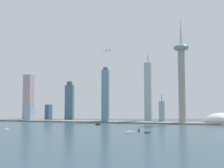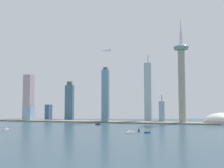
{
  "view_description": "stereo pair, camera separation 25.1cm",
  "coord_description": "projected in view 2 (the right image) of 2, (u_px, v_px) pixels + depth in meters",
  "views": [
    {
      "loc": [
        252.02,
        -326.6,
        45.5
      ],
      "look_at": [
        34.93,
        407.9,
        106.09
      ],
      "focal_mm": 44.69,
      "sensor_mm": 36.0,
      "label": 1
    },
    {
      "loc": [
        252.27,
        -326.53,
        45.5
      ],
      "look_at": [
        34.93,
        407.9,
        106.09
      ],
      "focal_mm": 44.69,
      "sensor_mm": 36.0,
      "label": 2
    }
  ],
  "objects": [
    {
      "name": "skyscraper_8",
      "position": [
        105.0,
        95.0,
        801.13
      ],
      "size": [
        16.88,
        18.75,
        157.33
      ],
      "color": "#738CAC",
      "rests_on": "ground"
    },
    {
      "name": "ground_plane",
      "position": [
        3.0,
        139.0,
        379.9
      ],
      "size": [
        6000.0,
        6000.0,
        0.0
      ],
      "primitive_type": "plane",
      "color": "#2E4754"
    },
    {
      "name": "stadium_dome",
      "position": [
        223.0,
        121.0,
        704.7
      ],
      "size": [
        89.31,
        89.31,
        37.76
      ],
      "color": "beige",
      "rests_on": "ground"
    },
    {
      "name": "waterfront_pier",
      "position": [
        102.0,
        122.0,
        785.26
      ],
      "size": [
        963.24,
        68.56,
        3.21
      ],
      "primitive_type": "cube",
      "color": "slate",
      "rests_on": "ground"
    },
    {
      "name": "skyscraper_1",
      "position": [
        29.0,
        113.0,
        855.57
      ],
      "size": [
        23.1,
        26.41,
        46.4
      ],
      "color": "#94B6D4",
      "rests_on": "ground"
    },
    {
      "name": "boat_1",
      "position": [
        5.0,
        129.0,
        540.38
      ],
      "size": [
        6.6,
        16.02,
        4.28
      ],
      "rotation": [
        0.0,
        0.0,
        4.81
      ],
      "color": "white",
      "rests_on": "ground"
    },
    {
      "name": "skyscraper_6",
      "position": [
        49.0,
        112.0,
        940.87
      ],
      "size": [
        15.23,
        24.88,
        50.27
      ],
      "color": "#3F5F81",
      "rests_on": "ground"
    },
    {
      "name": "skyscraper_2",
      "position": [
        106.0,
        96.0,
        768.15
      ],
      "size": [
        20.15,
        12.02,
        145.78
      ],
      "color": "#6A90A7",
      "rests_on": "ground"
    },
    {
      "name": "boat_4",
      "position": [
        139.0,
        130.0,
        498.02
      ],
      "size": [
        4.57,
        9.13,
        11.67
      ],
      "rotation": [
        0.0,
        0.0,
        4.84
      ],
      "color": "navy",
      "rests_on": "ground"
    },
    {
      "name": "skyscraper_3",
      "position": [
        28.0,
        97.0,
        922.94
      ],
      "size": [
        26.56,
        27.17,
        149.04
      ],
      "color": "#B89EA6",
      "rests_on": "ground"
    },
    {
      "name": "channel_buoy_0",
      "position": [
        18.0,
        126.0,
        625.67
      ],
      "size": [
        1.91,
        1.91,
        2.52
      ],
      "primitive_type": "cone",
      "color": "yellow",
      "rests_on": "ground"
    },
    {
      "name": "skyscraper_7",
      "position": [
        148.0,
        92.0,
        827.73
      ],
      "size": [
        20.64,
        23.72,
        198.22
      ],
      "color": "#A4BAC2",
      "rests_on": "ground"
    },
    {
      "name": "observation_tower",
      "position": [
        182.0,
        71.0,
        733.16
      ],
      "size": [
        40.29,
        40.29,
        282.96
      ],
      "color": "#9DA088",
      "rests_on": "ground"
    },
    {
      "name": "boat_2",
      "position": [
        130.0,
        132.0,
        468.59
      ],
      "size": [
        15.07,
        18.37,
        3.61
      ],
      "rotation": [
        0.0,
        0.0,
        1.0
      ],
      "color": "white",
      "rests_on": "ground"
    },
    {
      "name": "boat_3",
      "position": [
        98.0,
        124.0,
        676.23
      ],
      "size": [
        11.25,
        12.72,
        5.03
      ],
      "rotation": [
        0.0,
        0.0,
        4.04
      ],
      "color": "black",
      "rests_on": "ground"
    },
    {
      "name": "airplane",
      "position": [
        106.0,
        51.0,
        836.74
      ],
      "size": [
        24.48,
        25.55,
        7.4
      ],
      "rotation": [
        0.0,
        0.0,
        3.62
      ],
      "color": "white"
    },
    {
      "name": "skyscraper_5",
      "position": [
        69.0,
        102.0,
        901.02
      ],
      "size": [
        26.99,
        14.13,
        124.9
      ],
      "color": "#456A7F",
      "rests_on": "ground"
    },
    {
      "name": "boat_0",
      "position": [
        147.0,
        132.0,
        469.63
      ],
      "size": [
        9.49,
        11.13,
        7.22
      ],
      "rotation": [
        0.0,
        0.0,
        4.08
      ],
      "color": "#174D90",
      "rests_on": "ground"
    },
    {
      "name": "skyscraper_4",
      "position": [
        162.0,
        112.0,
        778.2
      ],
      "size": [
        15.49,
        13.33,
        76.68
      ],
      "color": "#8BA5C2",
      "rests_on": "ground"
    }
  ]
}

